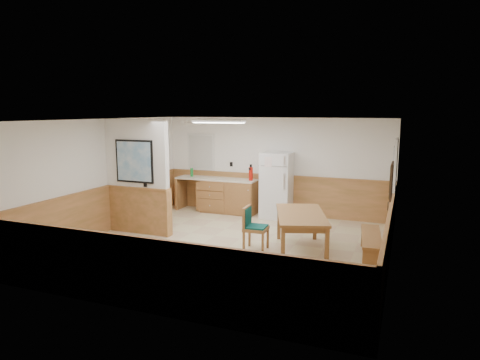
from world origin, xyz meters
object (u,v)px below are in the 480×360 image
at_px(dining_table, 301,218).
at_px(dining_bench, 371,241).
at_px(refrigerator, 277,185).
at_px(fire_extinguisher, 251,173).
at_px(dining_chair, 252,225).
at_px(soap_bottle, 192,172).

distance_m(dining_table, dining_bench, 1.33).
bearing_deg(refrigerator, dining_bench, -45.21).
distance_m(refrigerator, fire_extinguisher, 0.75).
distance_m(refrigerator, dining_bench, 3.45).
bearing_deg(refrigerator, dining_chair, -85.70).
bearing_deg(dining_bench, dining_table, 176.29).
xyz_separation_m(dining_chair, fire_extinguisher, (-0.98, 2.64, 0.59)).
bearing_deg(dining_table, refrigerator, 97.77).
bearing_deg(dining_chair, soap_bottle, 132.18).
relative_size(dining_chair, soap_bottle, 3.67).
xyz_separation_m(refrigerator, dining_table, (1.20, -2.41, -0.17)).
xyz_separation_m(dining_table, soap_bottle, (-3.62, 2.47, 0.36)).
xyz_separation_m(dining_chair, soap_bottle, (-2.70, 2.68, 0.52)).
relative_size(refrigerator, fire_extinguisher, 3.96).
relative_size(dining_chair, fire_extinguisher, 2.05).
height_order(refrigerator, dining_chair, refrigerator).
xyz_separation_m(refrigerator, fire_extinguisher, (-0.70, 0.02, 0.26)).
distance_m(dining_bench, dining_chair, 2.22).
relative_size(dining_table, soap_bottle, 8.33).
distance_m(dining_chair, soap_bottle, 3.84).
height_order(dining_chair, soap_bottle, soap_bottle).
distance_m(refrigerator, dining_table, 2.69).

